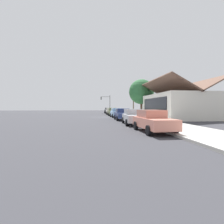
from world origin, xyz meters
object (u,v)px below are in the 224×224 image
object	(u,v)px
car_skyblue	(117,113)
car_silver	(134,116)
car_olive	(112,112)
fire_hydrant_red	(137,117)
car_ivory	(110,111)
shade_tree	(141,92)
traffic_light_main	(106,101)
car_navy	(123,114)
car_charcoal	(108,110)
car_coral	(153,121)
utility_pole_wooden	(133,98)

from	to	relation	value
car_skyblue	car_silver	size ratio (longest dim) A/B	0.94
car_olive	fire_hydrant_red	world-z (taller)	car_olive
car_ivory	fire_hydrant_red	world-z (taller)	car_ivory
shade_tree	traffic_light_main	xyz separation A→B (m)	(-16.82, -5.88, -1.39)
car_navy	traffic_light_main	bearing A→B (deg)	-179.05
car_charcoal	fire_hydrant_red	size ratio (longest dim) A/B	6.79
car_charcoal	car_ivory	bearing A→B (deg)	-2.35
car_ivory	car_navy	bearing A→B (deg)	1.17
car_charcoal	shade_tree	distance (m)	14.70
car_ivory	car_olive	distance (m)	6.12
car_navy	car_silver	distance (m)	6.12
car_charcoal	fire_hydrant_red	bearing A→B (deg)	1.40
car_skyblue	car_silver	distance (m)	12.49
shade_tree	car_silver	bearing A→B (deg)	-18.19
traffic_light_main	car_charcoal	bearing A→B (deg)	3.89
car_silver	shade_tree	world-z (taller)	shade_tree
car_olive	shade_tree	bearing A→B (deg)	78.78
shade_tree	fire_hydrant_red	bearing A→B (deg)	-17.95
car_charcoal	shade_tree	xyz separation A→B (m)	(12.96, 5.62, 4.06)
car_skyblue	car_navy	bearing A→B (deg)	-1.35
car_olive	car_navy	xyz separation A→B (m)	(12.32, 0.04, 0.00)
car_navy	car_coral	xyz separation A→B (m)	(11.69, 0.22, -0.00)
car_olive	traffic_light_main	size ratio (longest dim) A/B	0.86
car_navy	car_silver	xyz separation A→B (m)	(6.12, 0.12, 0.00)
car_olive	fire_hydrant_red	bearing A→B (deg)	7.25
car_ivory	car_navy	xyz separation A→B (m)	(18.44, -0.08, 0.00)
car_ivory	car_navy	size ratio (longest dim) A/B	1.00
car_navy	traffic_light_main	size ratio (longest dim) A/B	0.87
shade_tree	fire_hydrant_red	distance (m)	14.37
utility_pole_wooden	car_charcoal	bearing A→B (deg)	-141.60
car_olive	car_coral	distance (m)	24.01
car_coral	car_skyblue	bearing A→B (deg)	178.29
shade_tree	utility_pole_wooden	distance (m)	6.22
car_ivory	shade_tree	size ratio (longest dim) A/B	0.62
car_coral	shade_tree	world-z (taller)	shade_tree
shade_tree	car_charcoal	bearing A→B (deg)	-156.57
car_coral	utility_pole_wooden	distance (m)	29.56
car_charcoal	car_silver	size ratio (longest dim) A/B	0.97
car_skyblue	shade_tree	world-z (taller)	shade_tree
car_coral	utility_pole_wooden	size ratio (longest dim) A/B	0.63
car_ivory	car_silver	bearing A→B (deg)	1.51
car_navy	fire_hydrant_red	size ratio (longest dim) A/B	6.41
car_silver	utility_pole_wooden	size ratio (longest dim) A/B	0.66
shade_tree	traffic_light_main	bearing A→B (deg)	-160.74
car_olive	shade_tree	distance (m)	7.20
car_coral	shade_tree	size ratio (longest dim) A/B	0.64
car_olive	car_coral	size ratio (longest dim) A/B	0.95
car_charcoal	car_navy	xyz separation A→B (m)	(24.03, -0.15, -0.00)
car_olive	car_navy	bearing A→B (deg)	1.09
utility_pole_wooden	car_olive	bearing A→B (deg)	-48.76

